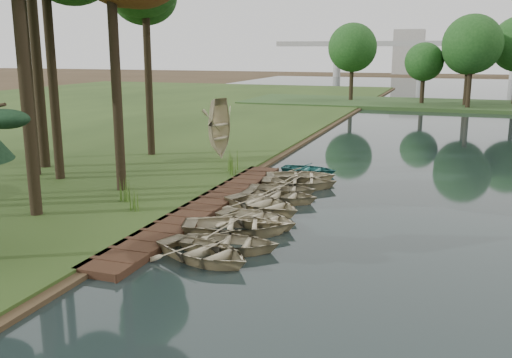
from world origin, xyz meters
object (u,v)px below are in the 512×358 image
(rowboat_0, at_px, (204,249))
(rowboat_2, at_px, (237,223))
(rowboat_1, at_px, (230,241))
(stored_rowboat, at_px, (220,153))
(boardwalk, at_px, (206,207))

(rowboat_0, relative_size, rowboat_2, 0.90)
(rowboat_0, bearing_deg, rowboat_2, 19.48)
(rowboat_1, bearing_deg, rowboat_2, 5.54)
(rowboat_1, xyz_separation_m, stored_rowboat, (-6.16, 13.88, 0.28))
(boardwalk, relative_size, rowboat_0, 4.50)
(rowboat_1, bearing_deg, rowboat_0, 148.81)
(boardwalk, height_order, rowboat_1, rowboat_1)
(stored_rowboat, bearing_deg, rowboat_2, -137.04)
(boardwalk, bearing_deg, rowboat_2, -47.56)
(rowboat_0, xyz_separation_m, stored_rowboat, (-5.69, 14.99, 0.25))
(rowboat_0, xyz_separation_m, rowboat_2, (0.06, 2.80, 0.04))
(rowboat_1, height_order, stored_rowboat, stored_rowboat)
(boardwalk, height_order, rowboat_2, rowboat_2)
(rowboat_1, height_order, rowboat_2, rowboat_2)
(boardwalk, distance_m, stored_rowboat, 10.07)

